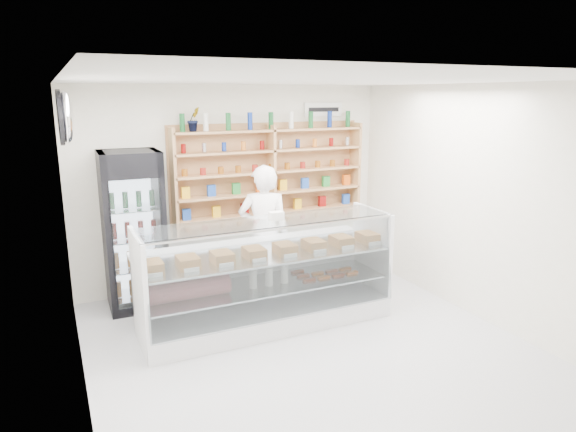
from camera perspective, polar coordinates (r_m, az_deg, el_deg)
room at (r=5.09m, az=3.42°, el=-1.10°), size 5.00×5.00×5.00m
display_counter at (r=6.13m, az=-2.36°, el=-8.86°), size 2.95×0.88×1.28m
shop_worker at (r=6.69m, az=-2.68°, el=-1.96°), size 0.77×0.64×1.81m
drinks_cooler at (r=6.73m, az=-16.76°, el=-1.53°), size 0.74×0.72×2.00m
wall_shelving at (r=7.34m, az=-1.86°, el=4.94°), size 2.84×0.28×1.33m
potted_plant at (r=6.90m, az=-10.43°, el=10.53°), size 0.21×0.19×0.32m
security_mirror at (r=5.53m, az=-23.47°, el=10.01°), size 0.15×0.50×0.50m
wall_sign at (r=7.77m, az=3.93°, el=11.72°), size 0.62×0.03×0.20m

